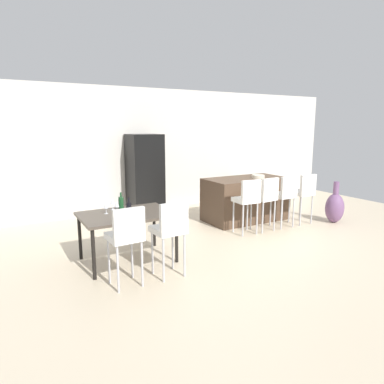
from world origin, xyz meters
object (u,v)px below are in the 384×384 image
at_px(dining_chair_near, 126,234).
at_px(dining_chair_far, 170,227).
at_px(wine_bottle_right, 121,203).
at_px(wine_bottle_inner, 129,211).
at_px(bar_chair_right, 285,193).
at_px(wine_glass_far, 117,204).
at_px(wine_glass_middle, 112,202).
at_px(dining_table, 127,218).
at_px(bar_chair_middle, 266,196).
at_px(kitchen_island, 245,199).
at_px(wine_glass_left, 106,205).
at_px(bar_chair_far, 304,191).
at_px(bar_chair_left, 248,198).
at_px(refrigerator, 145,175).
at_px(fruit_bowl, 258,177).
at_px(potted_plant, 241,188).
at_px(floor_vase, 335,207).

height_order(dining_chair_near, dining_chair_far, same).
xyz_separation_m(wine_bottle_right, wine_bottle_inner, (-0.07, -0.57, 0.01)).
bearing_deg(bar_chair_right, wine_glass_far, -179.53).
xyz_separation_m(bar_chair_right, wine_bottle_right, (-3.36, 0.05, 0.15)).
height_order(wine_glass_middle, wine_glass_far, same).
xyz_separation_m(dining_table, wine_bottle_right, (-0.01, 0.21, 0.17)).
xyz_separation_m(bar_chair_middle, wine_glass_far, (-2.94, -0.03, 0.17)).
distance_m(kitchen_island, dining_chair_far, 3.29).
height_order(bar_chair_middle, wine_bottle_inner, wine_bottle_inner).
distance_m(wine_bottle_inner, wine_glass_left, 0.52).
height_order(bar_chair_middle, bar_chair_far, same).
xyz_separation_m(wine_glass_middle, wine_glass_far, (0.00, -0.21, 0.00)).
bearing_deg(wine_glass_far, dining_table, -51.79).
height_order(wine_bottle_right, wine_glass_far, wine_bottle_right).
bearing_deg(bar_chair_left, wine_bottle_inner, -168.25).
height_order(dining_table, wine_glass_far, wine_glass_far).
height_order(wine_bottle_right, refrigerator, refrigerator).
distance_m(bar_chair_middle, dining_chair_near, 3.30).
bearing_deg(bar_chair_far, wine_glass_left, -179.63).
xyz_separation_m(kitchen_island, bar_chair_middle, (-0.18, -0.84, 0.24)).
xyz_separation_m(fruit_bowl, potted_plant, (0.84, 1.69, -0.57)).
bearing_deg(wine_glass_left, bar_chair_left, 0.58).
bearing_deg(bar_chair_right, wine_glass_left, -179.57).
relative_size(bar_chair_middle, fruit_bowl, 3.85).
distance_m(wine_glass_far, floor_vase, 4.67).
distance_m(bar_chair_right, floor_vase, 1.27).
bearing_deg(refrigerator, wine_bottle_inner, -115.79).
height_order(bar_chair_right, dining_table, bar_chair_right).
distance_m(wine_glass_left, fruit_bowl, 3.59).
height_order(kitchen_island, potted_plant, kitchen_island).
bearing_deg(bar_chair_far, wine_glass_far, -179.59).
height_order(dining_chair_far, wine_glass_left, dining_chair_far).
bearing_deg(refrigerator, bar_chair_right, -50.12).
bearing_deg(bar_chair_right, dining_table, -177.24).
xyz_separation_m(wine_bottle_inner, potted_plant, (4.17, 2.92, -0.48)).
relative_size(wine_bottle_right, potted_plant, 0.44).
distance_m(bar_chair_right, wine_glass_far, 3.45).
relative_size(bar_chair_middle, wine_glass_far, 6.03).
distance_m(dining_table, refrigerator, 2.91).
height_order(wine_glass_left, refrigerator, refrigerator).
bearing_deg(wine_bottle_inner, dining_table, 76.23).
bearing_deg(bar_chair_left, potted_plant, 54.89).
bearing_deg(kitchen_island, bar_chair_right, -68.86).
height_order(bar_chair_left, wine_glass_middle, bar_chair_left).
relative_size(bar_chair_middle, floor_vase, 1.20).
distance_m(wine_bottle_right, wine_glass_far, 0.12).
relative_size(wine_bottle_inner, fruit_bowl, 1.15).
xyz_separation_m(dining_table, fruit_bowl, (3.24, 0.87, 0.28)).
distance_m(bar_chair_middle, wine_bottle_right, 2.86).
xyz_separation_m(wine_bottle_right, wine_glass_middle, (-0.09, 0.13, 0.01)).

